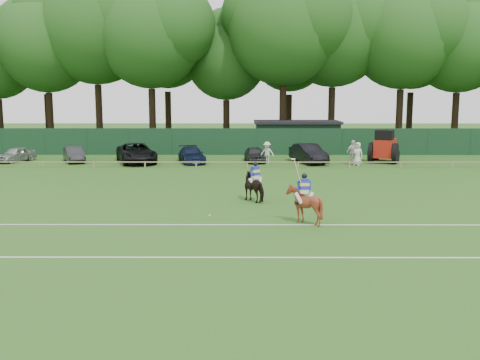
{
  "coord_description": "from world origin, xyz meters",
  "views": [
    {
      "loc": [
        0.63,
        -25.46,
        5.9
      ],
      "look_at": [
        0.5,
        3.0,
        1.4
      ],
      "focal_mm": 42.0,
      "sensor_mm": 36.0,
      "label": 1
    }
  ],
  "objects_px": {
    "horse_chestnut": "(304,204)",
    "estate_black": "(308,153)",
    "sedan_grey": "(74,154)",
    "hatch_grey": "(255,154)",
    "sedan_navy": "(192,155)",
    "spectator_mid": "(352,152)",
    "spectator_left": "(267,153)",
    "spectator_right": "(357,154)",
    "tractor": "(385,147)",
    "horse_dark": "(255,187)",
    "suv_black": "(137,153)",
    "polo_ball": "(210,215)",
    "utility_shed": "(297,136)",
    "sedan_silver": "(16,154)"
  },
  "relations": [
    {
      "from": "sedan_silver",
      "to": "suv_black",
      "type": "height_order",
      "value": "suv_black"
    },
    {
      "from": "sedan_grey",
      "to": "hatch_grey",
      "type": "bearing_deg",
      "value": -24.0
    },
    {
      "from": "horse_dark",
      "to": "horse_chestnut",
      "type": "distance_m",
      "value": 5.56
    },
    {
      "from": "horse_chestnut",
      "to": "tractor",
      "type": "distance_m",
      "value": 23.81
    },
    {
      "from": "tractor",
      "to": "estate_black",
      "type": "bearing_deg",
      "value": -154.44
    },
    {
      "from": "spectator_left",
      "to": "estate_black",
      "type": "bearing_deg",
      "value": 24.63
    },
    {
      "from": "sedan_grey",
      "to": "spectator_right",
      "type": "relative_size",
      "value": 2.11
    },
    {
      "from": "horse_dark",
      "to": "utility_shed",
      "type": "relative_size",
      "value": 0.22
    },
    {
      "from": "horse_dark",
      "to": "utility_shed",
      "type": "xyz_separation_m",
      "value": [
        4.67,
        25.5,
        0.75
      ]
    },
    {
      "from": "spectator_right",
      "to": "tractor",
      "type": "relative_size",
      "value": 0.49
    },
    {
      "from": "suv_black",
      "to": "spectator_mid",
      "type": "height_order",
      "value": "spectator_mid"
    },
    {
      "from": "horse_chestnut",
      "to": "suv_black",
      "type": "distance_m",
      "value": 24.62
    },
    {
      "from": "suv_black",
      "to": "sedan_grey",
      "type": "bearing_deg",
      "value": 155.54
    },
    {
      "from": "spectator_right",
      "to": "estate_black",
      "type": "bearing_deg",
      "value": -166.11
    },
    {
      "from": "hatch_grey",
      "to": "horse_chestnut",
      "type": "bearing_deg",
      "value": -91.92
    },
    {
      "from": "sedan_grey",
      "to": "spectator_mid",
      "type": "bearing_deg",
      "value": -27.78
    },
    {
      "from": "suv_black",
      "to": "spectator_mid",
      "type": "relative_size",
      "value": 2.99
    },
    {
      "from": "hatch_grey",
      "to": "spectator_mid",
      "type": "bearing_deg",
      "value": -17.02
    },
    {
      "from": "tractor",
      "to": "spectator_right",
      "type": "bearing_deg",
      "value": -121.37
    },
    {
      "from": "spectator_left",
      "to": "hatch_grey",
      "type": "bearing_deg",
      "value": 147.6
    },
    {
      "from": "suv_black",
      "to": "spectator_right",
      "type": "distance_m",
      "value": 18.18
    },
    {
      "from": "sedan_grey",
      "to": "spectator_mid",
      "type": "height_order",
      "value": "spectator_mid"
    },
    {
      "from": "sedan_navy",
      "to": "spectator_mid",
      "type": "height_order",
      "value": "spectator_mid"
    },
    {
      "from": "horse_chestnut",
      "to": "spectator_left",
      "type": "distance_m",
      "value": 21.17
    },
    {
      "from": "sedan_navy",
      "to": "spectator_mid",
      "type": "distance_m",
      "value": 13.27
    },
    {
      "from": "horse_chestnut",
      "to": "estate_black",
      "type": "xyz_separation_m",
      "value": [
        2.73,
        21.72,
        -0.08
      ]
    },
    {
      "from": "sedan_grey",
      "to": "polo_ball",
      "type": "xyz_separation_m",
      "value": [
        12.63,
        -20.75,
        -0.61
      ]
    },
    {
      "from": "sedan_grey",
      "to": "suv_black",
      "type": "distance_m",
      "value": 5.38
    },
    {
      "from": "sedan_grey",
      "to": "tractor",
      "type": "xyz_separation_m",
      "value": [
        26.1,
        -0.17,
        0.65
      ]
    },
    {
      "from": "estate_black",
      "to": "spectator_right",
      "type": "distance_m",
      "value": 4.09
    },
    {
      "from": "sedan_grey",
      "to": "spectator_left",
      "type": "bearing_deg",
      "value": -27.86
    },
    {
      "from": "sedan_navy",
      "to": "spectator_left",
      "type": "bearing_deg",
      "value": -20.11
    },
    {
      "from": "horse_dark",
      "to": "spectator_left",
      "type": "xyz_separation_m",
      "value": [
        1.33,
        16.0,
        0.12
      ]
    },
    {
      "from": "horse_dark",
      "to": "spectator_right",
      "type": "distance_m",
      "value": 17.24
    },
    {
      "from": "sedan_navy",
      "to": "hatch_grey",
      "type": "xyz_separation_m",
      "value": [
        5.29,
        0.45,
        -0.01
      ]
    },
    {
      "from": "spectator_mid",
      "to": "utility_shed",
      "type": "distance_m",
      "value": 10.56
    },
    {
      "from": "spectator_left",
      "to": "spectator_mid",
      "type": "distance_m",
      "value": 6.96
    },
    {
      "from": "horse_dark",
      "to": "tractor",
      "type": "distance_m",
      "value": 20.23
    },
    {
      "from": "estate_black",
      "to": "spectator_right",
      "type": "xyz_separation_m",
      "value": [
        3.75,
        -1.61,
        0.14
      ]
    },
    {
      "from": "horse_dark",
      "to": "spectator_left",
      "type": "height_order",
      "value": "spectator_left"
    },
    {
      "from": "hatch_grey",
      "to": "sedan_silver",
      "type": "bearing_deg",
      "value": 173.36
    },
    {
      "from": "horse_chestnut",
      "to": "spectator_mid",
      "type": "xyz_separation_m",
      "value": [
        6.21,
        20.75,
        0.12
      ]
    },
    {
      "from": "estate_black",
      "to": "spectator_left",
      "type": "height_order",
      "value": "spectator_left"
    },
    {
      "from": "sedan_navy",
      "to": "polo_ball",
      "type": "xyz_separation_m",
      "value": [
        2.68,
        -20.37,
        -0.61
      ]
    },
    {
      "from": "horse_dark",
      "to": "sedan_grey",
      "type": "distance_m",
      "value": 22.62
    },
    {
      "from": "sedan_silver",
      "to": "spectator_right",
      "type": "bearing_deg",
      "value": 17.87
    },
    {
      "from": "horse_dark",
      "to": "suv_black",
      "type": "relative_size",
      "value": 0.32
    },
    {
      "from": "hatch_grey",
      "to": "spectator_mid",
      "type": "xyz_separation_m",
      "value": [
        7.94,
        -1.49,
        0.35
      ]
    },
    {
      "from": "spectator_mid",
      "to": "spectator_right",
      "type": "distance_m",
      "value": 0.7
    },
    {
      "from": "estate_black",
      "to": "spectator_left",
      "type": "relative_size",
      "value": 2.65
    }
  ]
}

